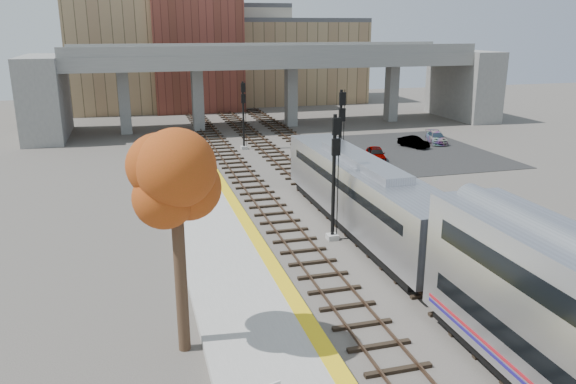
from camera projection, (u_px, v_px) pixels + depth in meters
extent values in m
plane|color=#47423D|center=(423.00, 305.00, 23.93)|extent=(160.00, 160.00, 0.00)
cube|color=#9E9E99|center=(257.00, 325.00, 22.01)|extent=(4.50, 60.00, 0.35)
cube|color=yellow|center=(303.00, 314.00, 22.45)|extent=(0.70, 60.00, 0.01)
cube|color=black|center=(277.00, 218.00, 34.63)|extent=(2.50, 95.00, 0.14)
cube|color=brown|center=(266.00, 217.00, 34.41)|extent=(0.07, 95.00, 0.14)
cube|color=brown|center=(288.00, 215.00, 34.78)|extent=(0.07, 95.00, 0.14)
cube|color=black|center=(341.00, 212.00, 35.71)|extent=(2.50, 95.00, 0.14)
cube|color=brown|center=(330.00, 211.00, 35.50)|extent=(0.07, 95.00, 0.14)
cube|color=brown|center=(351.00, 209.00, 35.87)|extent=(0.07, 95.00, 0.14)
cube|color=black|center=(398.00, 207.00, 36.75)|extent=(2.50, 95.00, 0.14)
cube|color=brown|center=(388.00, 206.00, 36.53)|extent=(0.07, 95.00, 0.14)
cube|color=brown|center=(408.00, 204.00, 36.90)|extent=(0.07, 95.00, 0.14)
cube|color=slate|center=(274.00, 60.00, 64.58)|extent=(46.00, 10.00, 1.50)
cube|color=slate|center=(285.00, 50.00, 59.79)|extent=(46.00, 0.20, 1.00)
cube|color=slate|center=(265.00, 47.00, 68.66)|extent=(46.00, 0.20, 1.00)
cube|color=slate|center=(124.00, 102.00, 61.39)|extent=(1.20, 1.60, 7.00)
cube|color=slate|center=(198.00, 99.00, 63.46)|extent=(1.20, 1.60, 7.00)
cube|color=slate|center=(291.00, 96.00, 66.30)|extent=(1.20, 1.60, 7.00)
cube|color=slate|center=(392.00, 93.00, 69.67)|extent=(1.20, 1.60, 7.00)
cube|color=slate|center=(45.00, 97.00, 59.10)|extent=(4.00, 12.00, 8.50)
cube|color=slate|center=(463.00, 84.00, 72.04)|extent=(4.00, 12.00, 8.50)
cube|color=#9F855C|center=(136.00, 52.00, 79.09)|extent=(18.00, 14.00, 16.00)
cube|color=beige|center=(229.00, 56.00, 87.62)|extent=(16.00, 16.00, 14.00)
cube|color=#4C4C4F|center=(227.00, 7.00, 85.55)|extent=(16.00, 16.00, 0.60)
cube|color=brown|center=(195.00, 37.00, 77.83)|extent=(12.00, 10.00, 20.00)
cube|color=#9F855C|center=(294.00, 62.00, 88.64)|extent=(20.00, 14.00, 12.00)
cube|color=#4C4C4F|center=(294.00, 20.00, 86.86)|extent=(20.00, 14.00, 0.60)
cube|color=black|center=(411.00, 151.00, 53.41)|extent=(14.00, 18.00, 0.04)
cube|color=#A8AAB2|center=(361.00, 191.00, 32.12)|extent=(3.00, 19.00, 3.20)
cube|color=black|center=(311.00, 148.00, 40.74)|extent=(2.20, 0.06, 1.10)
cube|color=black|center=(362.00, 181.00, 31.95)|extent=(3.02, 16.15, 0.50)
cube|color=black|center=(360.00, 222.00, 32.65)|extent=(2.70, 17.10, 0.50)
cube|color=#A8AAB2|center=(363.00, 161.00, 31.61)|extent=(1.60, 9.50, 0.40)
cube|color=#9E9E99|center=(332.00, 237.00, 31.26)|extent=(0.60, 0.60, 0.30)
cylinder|color=black|center=(334.00, 179.00, 30.31)|extent=(0.20, 0.20, 7.00)
cube|color=black|center=(337.00, 126.00, 29.25)|extent=(0.45, 0.18, 0.90)
cube|color=black|center=(336.00, 147.00, 29.57)|extent=(0.45, 0.18, 0.90)
cube|color=#9E9E99|center=(339.00, 185.00, 41.40)|extent=(0.60, 0.60, 0.30)
cylinder|color=black|center=(340.00, 140.00, 40.43)|extent=(0.20, 0.20, 7.14)
cube|color=black|center=(343.00, 99.00, 39.36)|extent=(0.46, 0.18, 0.92)
cube|color=black|center=(342.00, 115.00, 39.67)|extent=(0.46, 0.18, 0.92)
cube|color=#9E9E99|center=(244.00, 148.00, 54.28)|extent=(0.60, 0.60, 0.30)
cylinder|color=black|center=(243.00, 116.00, 53.41)|extent=(0.18, 0.18, 6.47)
cube|color=black|center=(243.00, 88.00, 52.42)|extent=(0.42, 0.18, 0.83)
cube|color=black|center=(243.00, 99.00, 52.70)|extent=(0.42, 0.18, 0.83)
cylinder|color=#382619|center=(181.00, 274.00, 19.83)|extent=(0.44, 0.44, 6.01)
ellipsoid|color=#AF3A17|center=(175.00, 180.00, 18.86)|extent=(3.60, 3.60, 4.29)
imported|color=#99999E|center=(376.00, 154.00, 49.20)|extent=(2.41, 3.91, 1.24)
imported|color=#99999E|center=(414.00, 142.00, 54.78)|extent=(2.27, 3.42, 1.07)
imported|color=#99999E|center=(436.00, 138.00, 56.78)|extent=(2.51, 4.12, 1.12)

